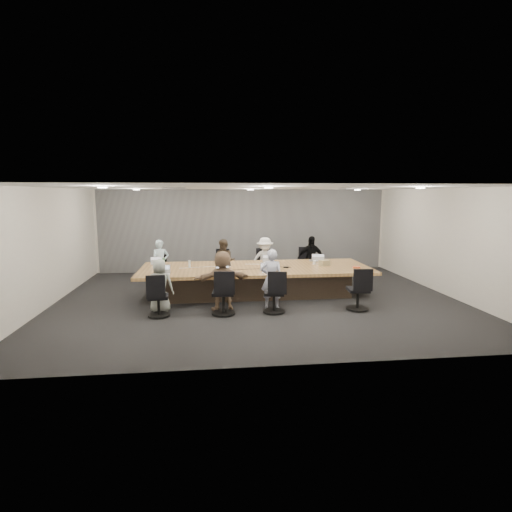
{
  "coord_description": "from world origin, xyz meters",
  "views": [
    {
      "loc": [
        -1.18,
        -9.78,
        2.64
      ],
      "look_at": [
        0.0,
        0.4,
        1.05
      ],
      "focal_mm": 28.0,
      "sensor_mm": 36.0,
      "label": 1
    }
  ],
  "objects": [
    {
      "name": "chair_3",
      "position": [
        1.84,
        2.2,
        0.4
      ],
      "size": [
        0.6,
        0.6,
        0.8
      ],
      "primitive_type": null,
      "rotation": [
        0.0,
        0.0,
        3.02
      ],
      "color": "black",
      "rests_on": "ground"
    },
    {
      "name": "person_2",
      "position": [
        0.44,
        1.85,
        0.69
      ],
      "size": [
        0.95,
        0.62,
        1.37
      ],
      "primitive_type": "imported",
      "rotation": [
        0.0,
        0.0,
        6.42
      ],
      "color": "silver",
      "rests_on": "ground"
    },
    {
      "name": "laptop_0",
      "position": [
        -2.62,
        1.3,
        0.75
      ],
      "size": [
        0.33,
        0.26,
        0.02
      ],
      "primitive_type": "cube",
      "rotation": [
        0.0,
        0.0,
        3.34
      ],
      "color": "#B2B2B7",
      "rests_on": "conference_table"
    },
    {
      "name": "laptop_6",
      "position": [
        0.22,
        -0.3,
        0.75
      ],
      "size": [
        0.33,
        0.26,
        0.02
      ],
      "primitive_type": "cube",
      "rotation": [
        0.0,
        0.0,
        -0.2
      ],
      "color": "#B2B2B7",
      "rests_on": "conference_table"
    },
    {
      "name": "bottle_green_left",
      "position": [
        -2.4,
        0.7,
        0.86
      ],
      "size": [
        0.09,
        0.09,
        0.24
      ],
      "primitive_type": "cylinder",
      "rotation": [
        0.0,
        0.0,
        0.41
      ],
      "color": "#307833",
      "rests_on": "conference_table"
    },
    {
      "name": "laptop_3",
      "position": [
        1.84,
        1.3,
        0.75
      ],
      "size": [
        0.39,
        0.29,
        0.02
      ],
      "primitive_type": "cube",
      "rotation": [
        0.0,
        0.0,
        2.99
      ],
      "color": "#B2B2B7",
      "rests_on": "conference_table"
    },
    {
      "name": "laptop_5",
      "position": [
        -0.91,
        -0.3,
        0.75
      ],
      "size": [
        0.35,
        0.26,
        0.02
      ],
      "primitive_type": "cube",
      "rotation": [
        0.0,
        0.0,
        0.09
      ],
      "color": "#B2B2B7",
      "rests_on": "conference_table"
    },
    {
      "name": "wall_back",
      "position": [
        0.0,
        4.0,
        1.4
      ],
      "size": [
        10.0,
        0.0,
        2.8
      ],
      "primitive_type": "cube",
      "rotation": [
        1.57,
        0.0,
        0.0
      ],
      "color": "beige",
      "rests_on": "ground"
    },
    {
      "name": "chair_5",
      "position": [
        -0.91,
        -1.2,
        0.41
      ],
      "size": [
        0.6,
        0.6,
        0.82
      ],
      "primitive_type": null,
      "rotation": [
        0.0,
        0.0,
        -0.09
      ],
      "color": "black",
      "rests_on": "ground"
    },
    {
      "name": "chair_1",
      "position": [
        -0.77,
        2.2,
        0.38
      ],
      "size": [
        0.59,
        0.59,
        0.76
      ],
      "primitive_type": null,
      "rotation": [
        0.0,
        0.0,
        2.97
      ],
      "color": "black",
      "rests_on": "ground"
    },
    {
      "name": "person_6",
      "position": [
        0.22,
        -0.85,
        0.7
      ],
      "size": [
        0.58,
        0.45,
        1.4
      ],
      "primitive_type": "imported",
      "rotation": [
        0.0,
        0.0,
        2.89
      ],
      "color": "#ACAFC7",
      "rests_on": "ground"
    },
    {
      "name": "person_1",
      "position": [
        -0.77,
        1.85,
        0.67
      ],
      "size": [
        0.76,
        0.65,
        1.33
      ],
      "primitive_type": "imported",
      "rotation": [
        0.0,
        0.0,
        6.02
      ],
      "color": "#3B2F23",
      "rests_on": "ground"
    },
    {
      "name": "stapler",
      "position": [
        0.31,
        -0.0,
        0.77
      ],
      "size": [
        0.15,
        0.05,
        0.06
      ],
      "primitive_type": "cube",
      "rotation": [
        0.0,
        0.0,
        -0.08
      ],
      "color": "black",
      "rests_on": "conference_table"
    },
    {
      "name": "person_3",
      "position": [
        1.84,
        1.85,
        0.7
      ],
      "size": [
        0.83,
        0.36,
        1.4
      ],
      "primitive_type": "imported",
      "rotation": [
        0.0,
        0.0,
        6.26
      ],
      "color": "black",
      "rests_on": "ground"
    },
    {
      "name": "conference_table",
      "position": [
        0.0,
        0.5,
        0.4
      ],
      "size": [
        6.0,
        2.2,
        0.74
      ],
      "color": "#433429",
      "rests_on": "ground"
    },
    {
      "name": "laptop_1",
      "position": [
        -0.77,
        1.3,
        0.75
      ],
      "size": [
        0.33,
        0.26,
        0.02
      ],
      "primitive_type": "cube",
      "rotation": [
        0.0,
        0.0,
        3.31
      ],
      "color": "#8C6647",
      "rests_on": "conference_table"
    },
    {
      "name": "mug_brown",
      "position": [
        -2.5,
        0.07,
        0.79
      ],
      "size": [
        0.08,
        0.08,
        0.1
      ],
      "primitive_type": "cylinder",
      "rotation": [
        0.0,
        0.0,
        -0.01
      ],
      "color": "brown",
      "rests_on": "conference_table"
    },
    {
      "name": "wall_left",
      "position": [
        -5.0,
        0.0,
        1.4
      ],
      "size": [
        0.0,
        8.0,
        2.8
      ],
      "primitive_type": "cube",
      "rotation": [
        1.57,
        0.0,
        1.57
      ],
      "color": "beige",
      "rests_on": "ground"
    },
    {
      "name": "mic_right",
      "position": [
        0.78,
        0.31,
        0.75
      ],
      "size": [
        0.15,
        0.13,
        0.03
      ],
      "primitive_type": "cube",
      "rotation": [
        0.0,
        0.0,
        -0.32
      ],
      "color": "black",
      "rests_on": "conference_table"
    },
    {
      "name": "person_0",
      "position": [
        -2.62,
        1.85,
        0.67
      ],
      "size": [
        0.55,
        0.42,
        1.34
      ],
      "primitive_type": "imported",
      "rotation": [
        0.0,
        0.0,
        6.51
      ],
      "color": "silver",
      "rests_on": "ground"
    },
    {
      "name": "bottle_green_right",
      "position": [
        0.44,
        0.07,
        0.85
      ],
      "size": [
        0.06,
        0.06,
        0.22
      ],
      "primitive_type": "cylinder",
      "rotation": [
        0.0,
        0.0,
        0.02
      ],
      "color": "#307833",
      "rests_on": "conference_table"
    },
    {
      "name": "curtain",
      "position": [
        0.0,
        3.92,
        1.4
      ],
      "size": [
        9.8,
        0.04,
        2.8
      ],
      "primitive_type": "cube",
      "color": "gray",
      "rests_on": "ground"
    },
    {
      "name": "person_4",
      "position": [
        -2.32,
        -0.85,
        0.61
      ],
      "size": [
        0.63,
        0.44,
        1.22
      ],
      "primitive_type": "imported",
      "rotation": [
        0.0,
        0.0,
        3.06
      ],
      "color": "gray",
      "rests_on": "ground"
    },
    {
      "name": "wall_right",
      "position": [
        5.0,
        0.0,
        1.4
      ],
      "size": [
        0.0,
        8.0,
        2.8
      ],
      "primitive_type": "cube",
      "rotation": [
        1.57,
        0.0,
        -1.57
      ],
      "color": "beige",
      "rests_on": "ground"
    },
    {
      "name": "floor",
      "position": [
        0.0,
        0.0,
        0.0
      ],
      "size": [
        10.0,
        8.0,
        0.0
      ],
      "primitive_type": "cube",
      "color": "black",
      "rests_on": "ground"
    },
    {
      "name": "wall_front",
      "position": [
        0.0,
        -4.0,
        1.4
      ],
      "size": [
        10.0,
        0.0,
        2.8
      ],
      "primitive_type": "cube",
      "rotation": [
        -1.57,
        0.0,
        0.0
      ],
      "color": "beige",
      "rests_on": "ground"
    },
    {
      "name": "cup_white_near",
      "position": [
        1.64,
        0.7,
        0.79
      ],
      "size": [
        0.09,
        0.09,
        0.11
      ],
      "primitive_type": "cylinder",
      "rotation": [
        0.0,
        0.0,
        0.08
      ],
      "color": "white",
      "rests_on": "conference_table"
    },
    {
      "name": "chair_2",
      "position": [
        0.44,
        2.2,
        0.38
      ],
      "size": [
        0.54,
        0.54,
        0.77
      ],
      "primitive_type": null,
      "rotation": [
        0.0,
        0.0,
        3.18
      ],
      "color": "black",
      "rests_on": "ground"
    },
    {
      "name": "person_5",
      "position": [
        -0.91,
        -0.85,
        0.69
      ],
      "size": [
        1.34,
        0.63,
        1.39
      ],
      "primitive_type": "imported",
      "rotation": [
        0.0,
        0.0,
        3.32
      ],
      "color": "#84674E",
      "rests_on": "ground"
    },
    {
      "name": "laptop_4",
      "position": [
        -2.32,
        -0.3,
        0.75
      ],
      "size": [
        0.34,
        0.23,
        0.02
      ],
      "primitive_type": "cube",
      "rotation": [
        0.0,
        0.0,
        0.02
      ],
      "color": "#B2B2B7",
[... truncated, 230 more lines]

